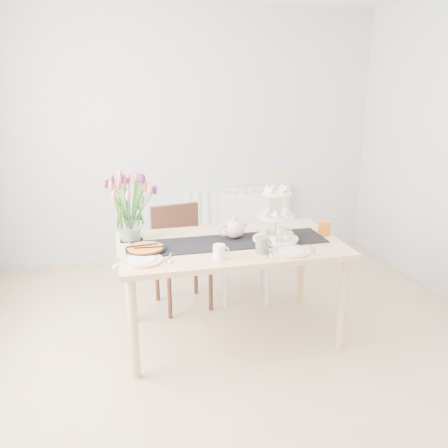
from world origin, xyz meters
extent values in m
plane|color=tan|center=(0.00, 0.00, 0.00)|extent=(4.50, 4.50, 0.00)
plane|color=silver|center=(0.00, 2.25, 1.30)|extent=(4.00, 0.00, 4.00)
cube|color=white|center=(0.50, 2.19, 0.45)|extent=(1.20, 0.08, 0.60)
cube|color=tan|center=(-0.03, 0.45, 0.73)|extent=(1.60, 0.90, 0.04)
cylinder|color=tan|center=(-0.76, 0.07, 0.35)|extent=(0.06, 0.06, 0.71)
cylinder|color=tan|center=(0.70, 0.07, 0.35)|extent=(0.06, 0.06, 0.71)
cylinder|color=tan|center=(-0.76, 0.83, 0.35)|extent=(0.06, 0.06, 0.71)
cylinder|color=tan|center=(0.70, 0.83, 0.35)|extent=(0.06, 0.06, 0.71)
cube|color=#381B14|center=(-0.29, 1.03, 0.43)|extent=(0.49, 0.49, 0.04)
cube|color=#381B14|center=(-0.33, 1.22, 0.65)|extent=(0.42, 0.11, 0.40)
cylinder|color=#381B14|center=(-0.44, 0.82, 0.21)|extent=(0.04, 0.04, 0.41)
cylinder|color=#381B14|center=(-0.08, 0.89, 0.21)|extent=(0.04, 0.04, 0.41)
cylinder|color=#381B14|center=(-0.50, 1.18, 0.21)|extent=(0.04, 0.04, 0.41)
cylinder|color=#381B14|center=(-0.15, 1.24, 0.21)|extent=(0.04, 0.04, 0.41)
cube|color=silver|center=(0.26, 1.05, 0.46)|extent=(0.52, 0.52, 0.04)
cube|color=silver|center=(0.30, 1.25, 0.69)|extent=(0.44, 0.12, 0.42)
cylinder|color=silver|center=(0.05, 0.91, 0.22)|extent=(0.04, 0.04, 0.44)
cylinder|color=silver|center=(0.40, 0.84, 0.22)|extent=(0.04, 0.04, 0.44)
cylinder|color=silver|center=(0.12, 1.26, 0.22)|extent=(0.04, 0.04, 0.44)
cylinder|color=silver|center=(0.47, 1.20, 0.22)|extent=(0.04, 0.04, 0.44)
cube|color=black|center=(-0.03, 0.45, 0.75)|extent=(1.40, 0.35, 0.01)
cube|color=silver|center=(-0.72, 0.69, 0.83)|extent=(0.16, 0.16, 0.16)
cylinder|color=gold|center=(0.30, 0.41, 0.99)|extent=(0.01, 0.01, 0.49)
cylinder|color=white|center=(0.30, 0.41, 0.77)|extent=(0.33, 0.33, 0.01)
cylinder|color=white|center=(0.30, 0.41, 0.94)|extent=(0.27, 0.27, 0.01)
cylinder|color=white|center=(0.30, 0.41, 1.10)|extent=(0.21, 0.21, 0.01)
cylinder|color=silver|center=(0.36, 0.45, 0.79)|extent=(0.09, 0.09, 0.08)
cylinder|color=black|center=(-0.64, 0.40, 0.76)|extent=(0.27, 0.27, 0.02)
cylinder|color=orange|center=(-0.64, 0.40, 0.78)|extent=(0.24, 0.24, 0.01)
cylinder|color=slate|center=(0.13, 0.20, 0.80)|extent=(0.12, 0.12, 0.11)
cylinder|color=white|center=(-0.18, 0.15, 0.80)|extent=(0.09, 0.09, 0.10)
cylinder|color=orange|center=(0.71, 0.45, 0.80)|extent=(0.13, 0.13, 0.11)
cylinder|color=silver|center=(-0.68, 0.22, 0.76)|extent=(0.35, 0.35, 0.01)
cylinder|color=white|center=(0.32, 0.15, 0.76)|extent=(0.31, 0.31, 0.01)
camera|label=1|loc=(-0.84, -2.68, 1.87)|focal=38.00mm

